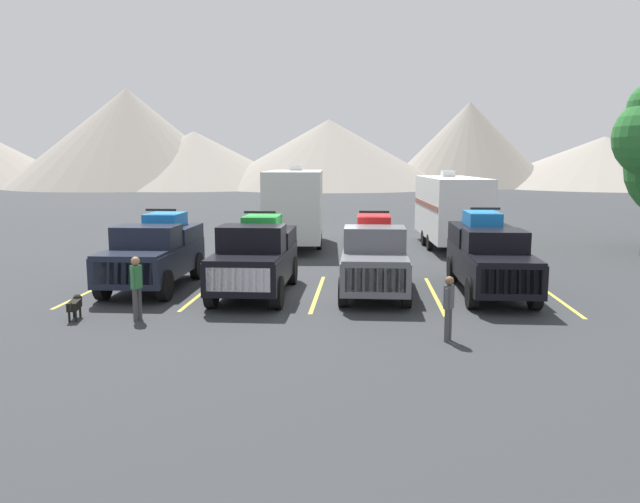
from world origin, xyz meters
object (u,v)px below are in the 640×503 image
camper_trailer_a (295,204)px  camper_trailer_b (451,208)px  pickup_truck_b (256,256)px  dog (75,304)px  pickup_truck_a (155,252)px  person_b (449,304)px  person_a (136,284)px  pickup_truck_c (374,256)px  pickup_truck_d (489,255)px

camper_trailer_a → camper_trailer_b: (7.55, 0.28, -0.15)m
pickup_truck_b → dog: bearing=-140.8°
pickup_truck_a → person_b: size_ratio=3.37×
person_a → person_b: 8.10m
pickup_truck_a → pickup_truck_b: bearing=-11.9°
pickup_truck_c → pickup_truck_d: pickup_truck_d is taller
pickup_truck_d → dog: pickup_truck_d is taller
pickup_truck_b → dog: size_ratio=5.67×
pickup_truck_a → person_a: 4.33m
person_a → pickup_truck_a: bearing=102.8°
person_a → dog: person_a is taller
pickup_truck_c → pickup_truck_d: 3.66m
camper_trailer_b → person_b: bearing=-97.9°
dog → camper_trailer_b: bearing=50.6°
pickup_truck_c → person_a: pickup_truck_c is taller
pickup_truck_a → dog: size_ratio=5.58×
dog → person_a: bearing=0.6°
camper_trailer_a → person_b: bearing=-70.9°
pickup_truck_c → dog: size_ratio=5.72×
pickup_truck_a → pickup_truck_c: bearing=-2.1°
person_b → dog: (-9.68, 1.33, -0.49)m
pickup_truck_b → camper_trailer_a: (0.03, 10.69, 0.89)m
pickup_truck_d → person_a: size_ratio=3.43×
pickup_truck_a → camper_trailer_a: size_ratio=0.62×
pickup_truck_b → person_a: pickup_truck_b is taller
camper_trailer_b → pickup_truck_c: bearing=-110.2°
pickup_truck_a → person_a: bearing=-77.2°
pickup_truck_a → dog: pickup_truck_a is taller
pickup_truck_b → camper_trailer_a: camper_trailer_a is taller
pickup_truck_b → person_b: (5.40, -4.82, -0.32)m
camper_trailer_b → dog: (-11.86, -14.46, -1.55)m
pickup_truck_a → pickup_truck_c: 7.28m
pickup_truck_b → dog: 5.59m
pickup_truck_a → pickup_truck_b: (3.54, -0.75, 0.02)m
pickup_truck_b → pickup_truck_d: (7.38, 0.71, -0.00)m
pickup_truck_a → dog: (-0.74, -4.24, -0.79)m
pickup_truck_b → person_b: pickup_truck_b is taller
camper_trailer_a → dog: 14.92m
pickup_truck_b → person_a: bearing=-126.6°
pickup_truck_c → dog: (-8.01, -3.98, -0.78)m
camper_trailer_b → person_a: size_ratio=4.97×
pickup_truck_c → person_a: bearing=-147.9°
pickup_truck_c → dog: 8.98m
pickup_truck_a → camper_trailer_a: (3.57, 9.94, 0.91)m
person_b → pickup_truck_b: bearing=138.2°
camper_trailer_b → dog: bearing=-129.4°
pickup_truck_b → person_b: size_ratio=3.43×
camper_trailer_b → dog: camper_trailer_b is taller
pickup_truck_a → pickup_truck_c: (7.27, -0.26, -0.01)m
pickup_truck_a → camper_trailer_b: camper_trailer_b is taller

